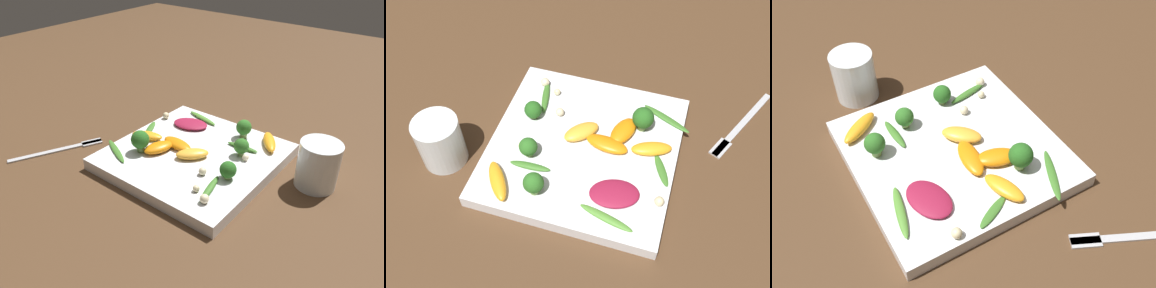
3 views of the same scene
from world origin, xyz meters
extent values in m
plane|color=#4C331E|center=(0.00, 0.00, 0.00)|extent=(2.40, 2.40, 0.00)
cube|color=white|center=(0.00, 0.00, 0.01)|extent=(0.30, 0.30, 0.02)
cylinder|color=white|center=(0.07, -0.22, 0.04)|extent=(0.07, 0.07, 0.09)
cube|color=#B2B2B7|center=(-0.15, 0.25, 0.00)|extent=(0.18, 0.09, 0.01)
cube|color=#B2B2B7|center=(-0.08, 0.22, 0.00)|extent=(0.05, 0.04, 0.01)
ellipsoid|color=maroon|center=(0.08, 0.07, 0.03)|extent=(0.07, 0.09, 0.01)
ellipsoid|color=orange|center=(-0.01, 0.04, 0.03)|extent=(0.04, 0.07, 0.02)
ellipsoid|color=orange|center=(0.11, -0.10, 0.03)|extent=(0.07, 0.06, 0.02)
ellipsoid|color=orange|center=(-0.04, 0.06, 0.03)|extent=(0.07, 0.05, 0.02)
ellipsoid|color=orange|center=(-0.02, 0.11, 0.03)|extent=(0.05, 0.07, 0.02)
ellipsoid|color=#FCAD33|center=(-0.02, -0.01, 0.03)|extent=(0.07, 0.07, 0.02)
cylinder|color=#7A9E51|center=(-0.03, -0.10, 0.03)|extent=(0.01, 0.01, 0.01)
sphere|color=#26601E|center=(-0.03, -0.10, 0.04)|extent=(0.03, 0.03, 0.03)
cylinder|color=#7A9E51|center=(-0.06, 0.08, 0.03)|extent=(0.01, 0.01, 0.02)
sphere|color=#26601E|center=(-0.06, 0.08, 0.05)|extent=(0.04, 0.04, 0.04)
cylinder|color=#7A9E51|center=(0.04, -0.08, 0.03)|extent=(0.01, 0.01, 0.01)
sphere|color=#2D6B23|center=(0.04, -0.08, 0.04)|extent=(0.03, 0.03, 0.03)
cylinder|color=#7A9E51|center=(0.11, -0.05, 0.03)|extent=(0.01, 0.01, 0.02)
sphere|color=#2D6B23|center=(0.11, -0.05, 0.05)|extent=(0.03, 0.03, 0.03)
ellipsoid|color=#518E33|center=(0.12, 0.07, 0.03)|extent=(0.03, 0.09, 0.01)
ellipsoid|color=#3D7528|center=(0.01, 0.13, 0.03)|extent=(0.06, 0.04, 0.00)
ellipsoid|color=#3D7528|center=(0.07, -0.07, 0.03)|extent=(0.02, 0.07, 0.01)
ellipsoid|color=#3D7528|center=(-0.08, -0.10, 0.03)|extent=(0.08, 0.03, 0.01)
ellipsoid|color=#3D7528|center=(-0.10, 0.12, 0.03)|extent=(0.05, 0.09, 0.01)
sphere|color=beige|center=(0.07, 0.14, 0.03)|extent=(0.02, 0.02, 0.02)
sphere|color=beige|center=(-0.10, -0.08, 0.03)|extent=(0.01, 0.01, 0.01)
sphere|color=beige|center=(0.03, -0.09, 0.03)|extent=(0.01, 0.01, 0.01)
sphere|color=beige|center=(-0.05, -0.06, 0.03)|extent=(0.01, 0.01, 0.01)
sphere|color=beige|center=(-0.11, -0.11, 0.03)|extent=(0.02, 0.02, 0.02)
camera|label=1|loc=(-0.49, -0.38, 0.41)|focal=35.00mm
camera|label=2|loc=(0.43, 0.12, 0.61)|focal=42.00mm
camera|label=3|loc=(0.22, 0.41, 0.53)|focal=42.00mm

